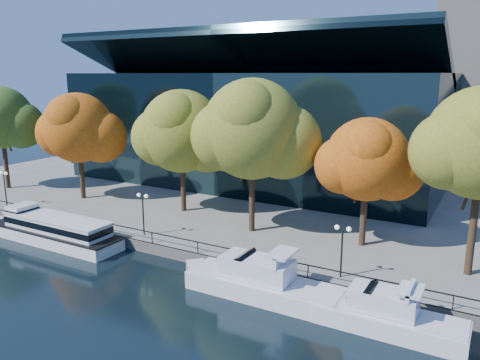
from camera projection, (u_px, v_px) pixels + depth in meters
The scene contains 15 objects.
ground at pixel (128, 265), 39.79m from camera, with size 160.00×160.00×0.00m, color black.
promenade at pixel (295, 178), 70.57m from camera, with size 90.00×67.08×1.00m.
railing at pixel (152, 233), 42.12m from camera, with size 88.20×0.08×0.99m.
convention_building at pixel (258, 127), 66.82m from camera, with size 50.00×24.57×21.43m.
tour_boat at pixel (51, 228), 45.21m from camera, with size 16.51×3.68×3.13m.
cruiser_near at pixel (258, 280), 34.17m from camera, with size 12.97×3.34×3.76m.
cruiser_far at pixel (383, 314), 29.61m from camera, with size 10.40×2.88×3.40m.
tree_0 at pixel (1, 119), 60.48m from camera, with size 10.10×8.28×13.44m.
tree_1 at pixel (79, 129), 55.60m from camera, with size 10.42×8.55×12.80m.
tree_2 at pixel (183, 133), 50.18m from camera, with size 11.19×9.18×13.36m.
tree_3 at pixel (254, 131), 43.25m from camera, with size 11.76×9.65×14.61m.
tree_4 at pixel (368, 161), 39.97m from camera, with size 9.02×7.40×11.36m.
lamp_0 at pixel (4, 180), 53.58m from camera, with size 1.26×0.36×4.03m.
lamp_1 at pixel (143, 205), 43.70m from camera, with size 1.26×0.36×4.03m.
lamp_2 at pixel (342, 239), 34.53m from camera, with size 1.26×0.36×4.03m.
Camera 1 is at (26.60, -27.69, 15.92)m, focal length 35.00 mm.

